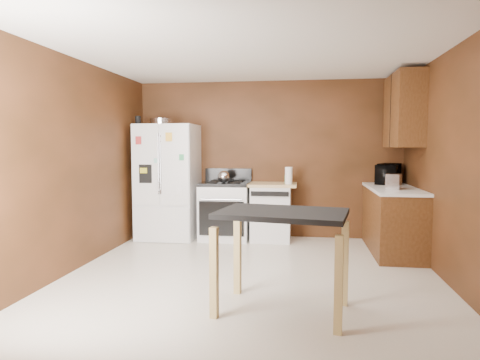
% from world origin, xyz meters
% --- Properties ---
extents(floor, '(4.50, 4.50, 0.00)m').
position_xyz_m(floor, '(0.00, 0.00, 0.00)').
color(floor, beige).
rests_on(floor, ground).
extents(ceiling, '(4.50, 4.50, 0.00)m').
position_xyz_m(ceiling, '(0.00, 0.00, 2.50)').
color(ceiling, white).
rests_on(ceiling, ground).
extents(wall_back, '(4.20, 0.00, 4.20)m').
position_xyz_m(wall_back, '(0.00, 2.25, 1.25)').
color(wall_back, '#5B2F17').
rests_on(wall_back, ground).
extents(wall_front, '(4.20, 0.00, 4.20)m').
position_xyz_m(wall_front, '(0.00, -2.25, 1.25)').
color(wall_front, '#5B2F17').
rests_on(wall_front, ground).
extents(wall_left, '(0.00, 4.50, 4.50)m').
position_xyz_m(wall_left, '(-2.10, 0.00, 1.25)').
color(wall_left, '#5B2F17').
rests_on(wall_left, ground).
extents(wall_right, '(0.00, 4.50, 4.50)m').
position_xyz_m(wall_right, '(2.10, 0.00, 1.25)').
color(wall_right, '#5B2F17').
rests_on(wall_right, ground).
extents(roasting_pan, '(0.37, 0.37, 0.09)m').
position_xyz_m(roasting_pan, '(-1.62, 1.83, 1.85)').
color(roasting_pan, silver).
rests_on(roasting_pan, refrigerator).
extents(pen_cup, '(0.09, 0.09, 0.13)m').
position_xyz_m(pen_cup, '(-1.99, 1.77, 1.87)').
color(pen_cup, black).
rests_on(pen_cup, refrigerator).
extents(kettle, '(0.19, 0.19, 0.19)m').
position_xyz_m(kettle, '(-0.65, 1.84, 0.99)').
color(kettle, silver).
rests_on(kettle, gas_range).
extents(paper_towel, '(0.12, 0.12, 0.26)m').
position_xyz_m(paper_towel, '(0.35, 1.86, 1.02)').
color(paper_towel, white).
rests_on(paper_towel, dishwasher).
extents(green_canister, '(0.14, 0.14, 0.12)m').
position_xyz_m(green_canister, '(0.34, 2.03, 0.95)').
color(green_canister, green).
rests_on(green_canister, dishwasher).
extents(toaster, '(0.25, 0.32, 0.20)m').
position_xyz_m(toaster, '(1.75, 1.22, 1.00)').
color(toaster, silver).
rests_on(toaster, right_cabinets).
extents(microwave, '(0.51, 0.59, 0.27)m').
position_xyz_m(microwave, '(1.82, 1.98, 1.04)').
color(microwave, black).
rests_on(microwave, right_cabinets).
extents(refrigerator, '(0.90, 0.80, 1.80)m').
position_xyz_m(refrigerator, '(-1.55, 1.86, 0.90)').
color(refrigerator, white).
rests_on(refrigerator, ground).
extents(gas_range, '(0.76, 0.68, 1.10)m').
position_xyz_m(gas_range, '(-0.64, 1.92, 0.46)').
color(gas_range, white).
rests_on(gas_range, ground).
extents(dishwasher, '(0.78, 0.63, 0.89)m').
position_xyz_m(dishwasher, '(0.08, 1.95, 0.45)').
color(dishwasher, white).
rests_on(dishwasher, ground).
extents(right_cabinets, '(0.63, 1.58, 2.45)m').
position_xyz_m(right_cabinets, '(1.84, 1.48, 0.91)').
color(right_cabinets, brown).
rests_on(right_cabinets, ground).
extents(island, '(1.21, 0.90, 0.91)m').
position_xyz_m(island, '(0.39, -0.91, 0.76)').
color(island, black).
rests_on(island, ground).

